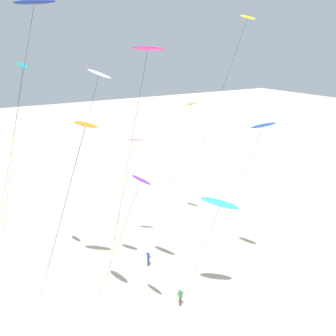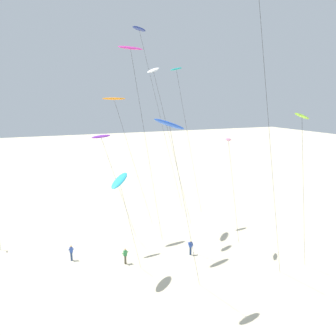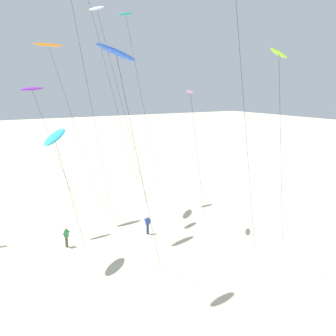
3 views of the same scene
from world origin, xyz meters
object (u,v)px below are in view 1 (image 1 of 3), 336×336
(kite_navy, at_px, (33,6))
(kite_yellow, at_px, (245,24))
(kite_lime, at_px, (191,106))
(kite_pink, at_px, (135,142))
(kite_teal, at_px, (22,72))
(kite_blue, at_px, (263,127))
(kite_flyer_furthest, at_px, (148,258))
(kite_orange, at_px, (85,127))
(kite_flyer_nearest, at_px, (180,297))
(kite_purple, at_px, (140,182))
(kite_white, at_px, (98,79))
(kite_magenta, at_px, (147,52))
(kite_cyan, at_px, (220,203))

(kite_navy, relative_size, kite_yellow, 1.01)
(kite_lime, bearing_deg, kite_navy, -157.01)
(kite_pink, xyz_separation_m, kite_teal, (-10.60, -0.98, 7.44))
(kite_blue, bearing_deg, kite_teal, 153.30)
(kite_pink, bearing_deg, kite_flyer_furthest, -101.23)
(kite_flyer_furthest, bearing_deg, kite_navy, -168.16)
(kite_orange, bearing_deg, kite_navy, 114.91)
(kite_lime, xyz_separation_m, kite_blue, (-0.56, -12.14, -0.17))
(kite_yellow, distance_m, kite_flyer_nearest, 26.32)
(kite_lime, relative_size, kite_purple, 1.20)
(kite_white, xyz_separation_m, kite_pink, (6.00, 5.89, -7.02))
(kite_white, height_order, kite_lime, kite_white)
(kite_magenta, distance_m, kite_orange, 7.08)
(kite_lime, distance_m, kite_flyer_furthest, 17.65)
(kite_yellow, bearing_deg, kite_flyer_nearest, -150.35)
(kite_white, xyz_separation_m, kite_flyer_nearest, (4.50, -5.11, -18.34))
(kite_yellow, xyz_separation_m, kite_flyer_nearest, (-11.57, -6.59, -22.70))
(kite_navy, bearing_deg, kite_pink, 29.73)
(kite_yellow, relative_size, kite_teal, 1.20)
(kite_cyan, relative_size, kite_flyer_nearest, 6.04)
(kite_navy, distance_m, kite_lime, 22.27)
(kite_magenta, bearing_deg, kite_flyer_furthest, 63.41)
(kite_navy, height_order, kite_teal, kite_navy)
(kite_orange, height_order, kite_pink, kite_orange)
(kite_magenta, relative_size, kite_cyan, 2.15)
(kite_navy, relative_size, kite_pink, 1.95)
(kite_flyer_furthest, bearing_deg, kite_teal, 163.41)
(kite_lime, xyz_separation_m, kite_cyan, (-6.82, -14.23, -5.45))
(kite_white, xyz_separation_m, kite_cyan, (7.40, -6.37, -9.78))
(kite_pink, distance_m, kite_flyer_nearest, 15.86)
(kite_navy, bearing_deg, kite_white, 0.36)
(kite_magenta, bearing_deg, kite_orange, -176.44)
(kite_navy, bearing_deg, kite_yellow, 4.20)
(kite_magenta, distance_m, kite_flyer_nearest, 20.52)
(kite_yellow, bearing_deg, kite_flyer_furthest, 177.32)
(kite_orange, relative_size, kite_flyer_furthest, 10.02)
(kite_lime, bearing_deg, kite_purple, -134.79)
(kite_blue, bearing_deg, kite_purple, -172.12)
(kite_navy, height_order, kite_purple, kite_navy)
(kite_lime, bearing_deg, kite_flyer_furthest, -146.85)
(kite_orange, bearing_deg, kite_flyer_furthest, 36.20)
(kite_lime, relative_size, kite_orange, 0.93)
(kite_purple, bearing_deg, kite_pink, 64.78)
(kite_white, relative_size, kite_magenta, 0.92)
(kite_orange, relative_size, kite_flyer_nearest, 10.02)
(kite_navy, distance_m, kite_flyer_furthest, 25.37)
(kite_cyan, bearing_deg, kite_magenta, 149.15)
(kite_lime, bearing_deg, kite_white, -151.07)
(kite_flyer_nearest, bearing_deg, kite_flyer_furthest, 84.21)
(kite_orange, height_order, kite_yellow, kite_yellow)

